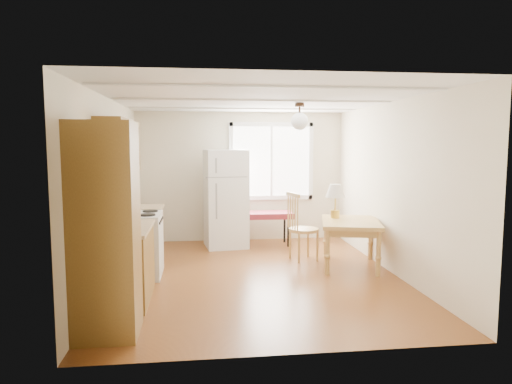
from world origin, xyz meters
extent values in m
cube|color=#552B11|center=(0.00, 0.00, 0.00)|extent=(4.60, 5.60, 0.12)
cube|color=white|center=(0.00, 0.00, 2.50)|extent=(4.60, 5.60, 0.12)
cube|color=beige|center=(0.00, 2.50, 1.25)|extent=(4.60, 0.10, 2.50)
cube|color=beige|center=(0.00, -2.50, 1.25)|extent=(4.60, 0.10, 2.50)
cube|color=beige|center=(-2.00, 0.00, 1.25)|extent=(0.10, 5.60, 2.50)
cube|color=beige|center=(2.00, 0.00, 1.25)|extent=(0.10, 5.60, 2.50)
cube|color=brown|center=(-1.70, -1.85, 1.05)|extent=(0.60, 0.60, 2.10)
cube|color=brown|center=(-1.70, -0.85, 0.43)|extent=(0.60, 1.10, 0.86)
cube|color=tan|center=(-1.69, -0.85, 0.88)|extent=(0.62, 1.14, 0.04)
cube|color=white|center=(-1.68, 0.20, 0.45)|extent=(0.65, 0.76, 0.90)
cube|color=brown|center=(-1.70, 0.95, 0.43)|extent=(0.60, 0.60, 0.86)
cube|color=brown|center=(-1.83, -0.15, 1.85)|extent=(0.33, 1.60, 0.70)
cube|color=white|center=(0.60, 2.48, 1.55)|extent=(1.50, 0.02, 1.35)
cylinder|color=#302015|center=(0.70, 0.40, 2.46)|extent=(0.14, 0.14, 0.06)
cylinder|color=#302015|center=(0.70, 0.40, 2.36)|extent=(0.03, 0.03, 0.16)
sphere|color=white|center=(0.70, 0.40, 2.22)|extent=(0.26, 0.26, 0.26)
cube|color=white|center=(-0.33, 1.95, 0.89)|extent=(0.82, 0.82, 1.78)
cube|color=gray|center=(-0.33, 1.59, 1.31)|extent=(0.73, 0.02, 0.02)
cube|color=gray|center=(-0.51, 1.57, 1.07)|extent=(0.03, 0.03, 1.07)
cube|color=maroon|center=(0.25, 1.97, 0.57)|extent=(1.36, 0.53, 0.10)
cylinder|color=black|center=(-0.32, 1.78, 0.26)|extent=(0.04, 0.04, 0.52)
cylinder|color=black|center=(0.81, 1.78, 0.26)|extent=(0.04, 0.04, 0.52)
cylinder|color=black|center=(-0.32, 2.16, 0.26)|extent=(0.04, 0.04, 0.52)
cylinder|color=black|center=(0.81, 2.16, 0.26)|extent=(0.04, 0.04, 0.52)
cube|color=#AB8342|center=(1.50, 0.32, 0.69)|extent=(1.12, 1.32, 0.06)
cube|color=#AB8342|center=(1.50, 0.32, 0.61)|extent=(1.00, 1.20, 0.10)
cylinder|color=#AB8342|center=(1.03, -0.07, 0.33)|extent=(0.07, 0.07, 0.66)
cylinder|color=#AB8342|center=(1.72, -0.25, 0.33)|extent=(0.07, 0.07, 0.66)
cylinder|color=#AB8342|center=(1.28, 0.90, 0.33)|extent=(0.07, 0.07, 0.66)
cylinder|color=#AB8342|center=(1.97, 0.72, 0.33)|extent=(0.07, 0.07, 0.66)
cylinder|color=#AB8342|center=(0.88, 0.80, 0.50)|extent=(0.49, 0.49, 0.05)
cylinder|color=#AB8342|center=(0.75, 0.60, 0.25)|extent=(0.04, 0.04, 0.50)
cylinder|color=#AB8342|center=(1.08, 0.68, 0.25)|extent=(0.04, 0.04, 0.50)
cylinder|color=#AB8342|center=(0.68, 0.92, 0.25)|extent=(0.04, 0.04, 0.50)
cylinder|color=#AB8342|center=(1.00, 1.00, 0.25)|extent=(0.04, 0.04, 0.50)
cylinder|color=gold|center=(1.34, 0.61, 0.78)|extent=(0.14, 0.14, 0.12)
cylinder|color=gold|center=(1.34, 0.61, 0.94)|extent=(0.02, 0.02, 0.21)
cone|color=white|center=(1.34, 0.61, 1.15)|extent=(0.31, 0.31, 0.21)
cube|color=black|center=(-1.72, -1.08, 0.94)|extent=(0.23, 0.27, 0.09)
cube|color=black|center=(-1.72, -1.18, 1.14)|extent=(0.20, 0.10, 0.30)
cylinder|color=black|center=(-1.72, -1.03, 1.05)|extent=(0.15, 0.15, 0.13)
cylinder|color=red|center=(-1.73, -0.94, 0.98)|extent=(0.11, 0.11, 0.15)
sphere|color=red|center=(-1.73, -0.94, 1.08)|extent=(0.05, 0.05, 0.05)
camera|label=1|loc=(-0.77, -6.35, 1.88)|focal=32.00mm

